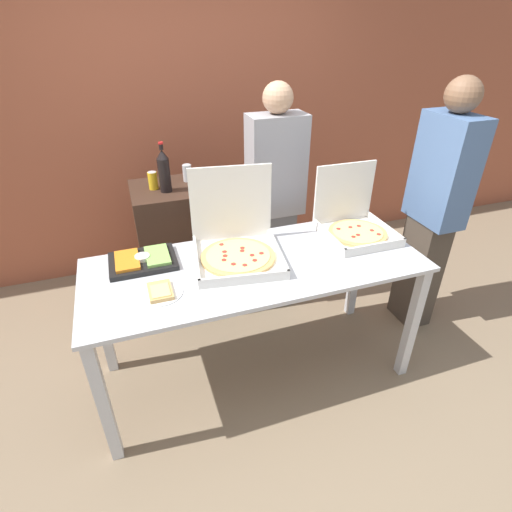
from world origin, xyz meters
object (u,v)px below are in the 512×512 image
Objects in this scene: soda_can_colored at (153,180)px; soda_can_silver at (187,173)px; person_guest_cap at (275,202)px; person_guest_plaid at (434,209)px; pizza_box_far_right at (354,223)px; soda_bottle at (164,170)px; pizza_box_far_left at (236,243)px; paper_plate_front_left at (160,292)px; veggie_tray at (143,260)px.

soda_can_silver is at bearing 16.85° from soda_can_colored.
person_guest_cap is 0.97× the size of person_guest_plaid.
soda_can_colored is 1.97m from person_guest_plaid.
pizza_box_far_right is at bearing 89.45° from person_guest_plaid.
person_guest_plaid reaches higher than soda_can_silver.
soda_can_colored is at bearing 136.34° from soda_bottle.
paper_plate_front_left is at bearing -145.18° from pizza_box_far_left.
pizza_box_far_right is 1.41m from soda_can_colored.
person_guest_plaid is at bearing 7.56° from paper_plate_front_left.
pizza_box_far_right is 1.35m from veggie_tray.
pizza_box_far_right is at bearing -2.89° from veggie_tray.
soda_bottle is (0.24, 0.63, 0.30)m from veggie_tray.
pizza_box_far_right reaches higher than soda_can_silver.
paper_plate_front_left is 1.06m from soda_can_colored.
veggie_tray is 0.91m from soda_can_silver.
person_guest_plaid is (1.55, -0.85, -0.15)m from soda_can_silver.
pizza_box_far_left reaches higher than soda_can_silver.
person_guest_cap is (1.01, 0.47, 0.03)m from veggie_tray.
soda_can_silver is at bearing 61.37° from veggie_tray.
pizza_box_far_left is 4.65× the size of soda_can_colored.
pizza_box_far_left is 0.81m from pizza_box_far_right.
pizza_box_far_right is at bearing 11.44° from paper_plate_front_left.
person_guest_plaid is at bearing -28.78° from soda_can_silver.
soda_can_colored is at bearing 76.58° from veggie_tray.
pizza_box_far_left is at bearing 26.50° from paper_plate_front_left.
soda_can_colored is at bearing 147.56° from pizza_box_far_right.
paper_plate_front_left is 1.85× the size of soda_can_colored.
pizza_box_far_left is 4.65× the size of soda_can_silver.
person_guest_plaid reaches higher than soda_can_colored.
soda_bottle is 0.19× the size of person_guest_plaid.
soda_bottle is at bearing -140.13° from soda_can_silver.
veggie_tray is at bearing 177.78° from pizza_box_far_right.
soda_can_colored is at bearing 123.51° from pizza_box_far_left.
veggie_tray is at bearing 178.98° from pizza_box_far_left.
paper_plate_front_left is 0.33m from veggie_tray.
soda_can_silver is 1.00× the size of soda_can_colored.
person_guest_cap is at bearing -15.17° from soda_can_colored.
veggie_tray is at bearing -103.42° from soda_can_colored.
soda_bottle is at bearing 120.68° from pizza_box_far_left.
soda_can_colored is at bearing 66.83° from person_guest_plaid.
person_guest_plaid is (1.73, -0.70, -0.24)m from soda_bottle.
soda_can_colored is at bearing -163.15° from soda_can_silver.
soda_can_silver is 0.27m from soda_can_colored.
pizza_box_far_left is 1.53× the size of veggie_tray.
person_guest_plaid is (0.63, -0.01, 0.01)m from pizza_box_far_right.
veggie_tray is 1.11m from person_guest_cap.
person_guest_cap reaches higher than pizza_box_far_left.
soda_bottle is at bearing 78.88° from paper_plate_front_left.
pizza_box_far_right is 1.18× the size of veggie_tray.
person_guest_cap is at bearing 40.17° from paper_plate_front_left.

